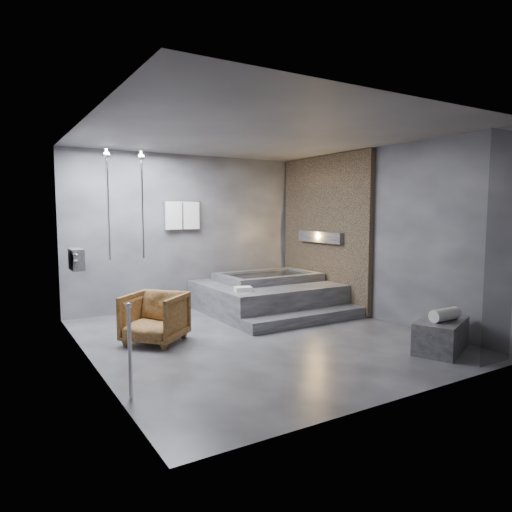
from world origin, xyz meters
TOP-DOWN VIEW (x-y plane):
  - room at (0.40, 0.24)m, footprint 5.00×5.04m
  - tub_deck at (1.05, 1.45)m, footprint 2.20×2.00m
  - tub_step at (1.05, 0.27)m, footprint 2.20×0.36m
  - concrete_bench at (1.67, -1.72)m, footprint 1.01×0.80m
  - driftwood_chair at (-1.33, 0.52)m, footprint 1.04×1.04m
  - rolled_towel at (1.66, -1.77)m, footprint 0.44×0.17m
  - deck_towel at (0.26, 0.91)m, footprint 0.30×0.25m

SIDE VIEW (x-z plane):
  - tub_step at x=1.05m, z-range 0.00..0.18m
  - concrete_bench at x=1.67m, z-range 0.00..0.40m
  - tub_deck at x=1.05m, z-range 0.00..0.50m
  - driftwood_chair at x=-1.33m, z-range 0.00..0.68m
  - rolled_towel at x=1.66m, z-range 0.40..0.56m
  - deck_towel at x=0.26m, z-range 0.50..0.57m
  - room at x=0.40m, z-range 0.32..3.14m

